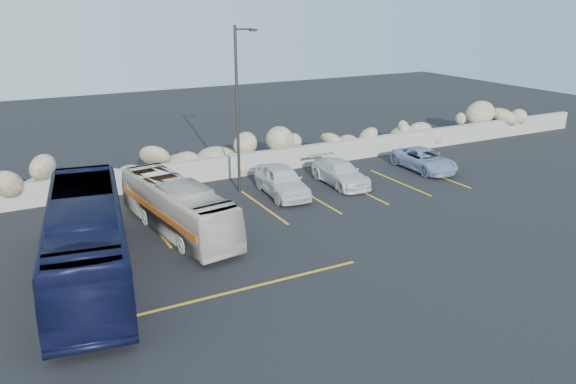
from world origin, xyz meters
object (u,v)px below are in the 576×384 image
lamppost (238,106)px  car_c (340,173)px  vintage_bus (177,207)px  tour_coach (87,239)px  car_a (282,181)px  car_d (424,160)px

lamppost → car_c: size_ratio=1.94×
vintage_bus → tour_coach: (-3.91, -2.51, 0.35)m
car_a → tour_coach: bearing=-148.8°
lamppost → tour_coach: lamppost is taller
car_d → car_c: bearing=-178.2°
vintage_bus → car_c: (9.35, 2.25, -0.48)m
car_a → car_d: 9.03m
tour_coach → car_d: size_ratio=2.42×
car_a → car_d: size_ratio=1.00×
tour_coach → car_a: bearing=34.3°
car_a → vintage_bus: bearing=-154.2°
tour_coach → car_d: tour_coach is taller
car_c → tour_coach: bearing=-158.1°
vintage_bus → car_d: size_ratio=1.82×
tour_coach → car_c: bearing=28.6°
vintage_bus → car_a: size_ratio=1.82×
lamppost → car_a: lamppost is taller
tour_coach → car_a: size_ratio=2.41×
lamppost → car_c: 6.40m
car_a → car_c: car_a is taller
lamppost → car_d: lamppost is taller
lamppost → car_d: bearing=-7.0°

